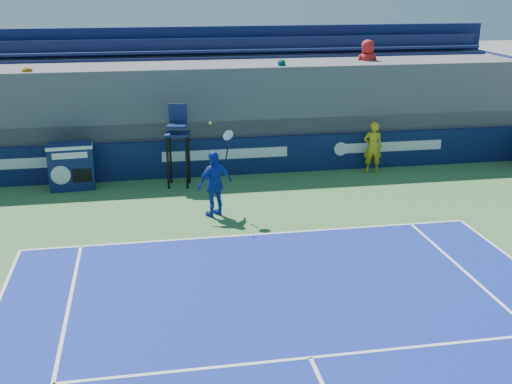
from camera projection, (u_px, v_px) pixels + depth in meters
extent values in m
imported|color=gold|center=(373.00, 147.00, 20.65)|extent=(0.67, 0.51, 1.66)
cube|color=white|center=(253.00, 235.00, 15.74)|extent=(10.97, 0.07, 0.00)
cube|color=white|center=(310.00, 358.00, 10.62)|extent=(8.23, 0.07, 0.00)
cube|color=#0C1844|center=(225.00, 157.00, 20.43)|extent=(20.40, 0.20, 1.20)
cube|color=white|center=(28.00, 163.00, 19.29)|extent=(3.20, 0.01, 0.32)
cube|color=white|center=(225.00, 154.00, 20.30)|extent=(4.00, 0.01, 0.32)
cube|color=white|center=(390.00, 147.00, 21.22)|extent=(3.60, 0.01, 0.32)
cylinder|color=white|center=(341.00, 149.00, 20.93)|extent=(0.44, 0.01, 0.44)
cube|color=#0F1B4D|center=(71.00, 166.00, 19.05)|extent=(1.34, 0.78, 1.40)
cube|color=white|center=(69.00, 146.00, 18.86)|extent=(1.36, 0.80, 0.10)
cylinder|color=silver|center=(61.00, 175.00, 18.70)|extent=(0.56, 0.05, 0.56)
cube|color=black|center=(82.00, 175.00, 18.85)|extent=(0.55, 0.05, 0.40)
cube|color=white|center=(70.00, 156.00, 18.59)|extent=(1.00, 0.07, 0.18)
cylinder|color=black|center=(168.00, 163.00, 19.01)|extent=(0.08, 0.08, 1.60)
cylinder|color=black|center=(187.00, 163.00, 19.00)|extent=(0.08, 0.08, 1.60)
cylinder|color=black|center=(171.00, 158.00, 19.54)|extent=(0.08, 0.08, 1.60)
cylinder|color=black|center=(189.00, 158.00, 19.53)|extent=(0.08, 0.08, 1.60)
cube|color=navy|center=(177.00, 134.00, 19.01)|extent=(0.82, 0.82, 0.06)
cube|color=#121B45|center=(177.00, 126.00, 18.84)|extent=(0.63, 0.55, 0.08)
cube|color=#14204C|center=(178.00, 114.00, 19.08)|extent=(0.55, 0.16, 0.60)
imported|color=#1337A1|center=(215.00, 184.00, 16.76)|extent=(1.12, 0.86, 1.77)
cylinder|color=black|center=(227.00, 153.00, 16.65)|extent=(0.09, 0.15, 0.39)
torus|color=silver|center=(228.00, 135.00, 16.44)|extent=(0.32, 0.22, 0.29)
cylinder|color=white|center=(228.00, 135.00, 16.44)|extent=(0.26, 0.17, 0.24)
sphere|color=#D0DE31|center=(210.00, 123.00, 16.08)|extent=(0.07, 0.07, 0.07)
cube|color=#56565C|center=(217.00, 112.00, 21.87)|extent=(20.40, 3.60, 3.38)
cube|color=#56565C|center=(222.00, 126.00, 20.67)|extent=(20.40, 0.90, 0.55)
cube|color=#141D4B|center=(223.00, 112.00, 20.43)|extent=(20.00, 0.45, 0.08)
cube|color=#141D4B|center=(221.00, 105.00, 20.60)|extent=(20.00, 0.06, 0.45)
cube|color=#56565C|center=(219.00, 104.00, 21.34)|extent=(20.40, 0.90, 0.55)
cube|color=#141D4B|center=(219.00, 91.00, 21.10)|extent=(20.00, 0.45, 0.08)
cube|color=#141D4B|center=(218.00, 83.00, 21.27)|extent=(20.00, 0.06, 0.45)
cube|color=#56565C|center=(215.00, 84.00, 22.01)|extent=(20.40, 0.90, 0.55)
cube|color=#141D4B|center=(215.00, 70.00, 21.77)|extent=(20.00, 0.45, 0.08)
cube|color=#141D4B|center=(214.00, 63.00, 21.94)|extent=(20.00, 0.06, 0.45)
cube|color=#56565C|center=(212.00, 64.00, 22.68)|extent=(20.40, 0.90, 0.55)
cube|color=#141D4B|center=(212.00, 51.00, 22.43)|extent=(20.00, 0.45, 0.08)
cube|color=#141D4B|center=(211.00, 45.00, 22.60)|extent=(20.00, 0.06, 0.45)
cube|color=#0C1647|center=(211.00, 88.00, 23.53)|extent=(20.80, 0.30, 4.40)
cube|color=#0C1647|center=(496.00, 102.00, 23.60)|extent=(0.30, 3.90, 3.40)
imported|color=gold|center=(28.00, 96.00, 19.28)|extent=(0.94, 0.78, 1.73)
imported|color=#177882|center=(282.00, 88.00, 20.57)|extent=(1.08, 0.49, 1.81)
imported|color=red|center=(367.00, 66.00, 21.78)|extent=(0.87, 0.57, 1.75)
imported|color=black|center=(456.00, 86.00, 21.61)|extent=(0.65, 0.49, 1.61)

